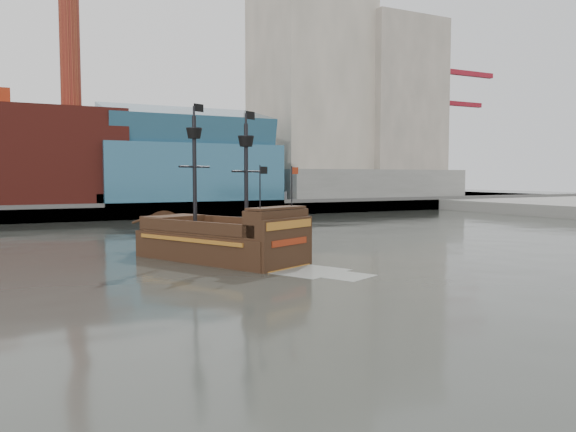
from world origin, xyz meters
TOP-DOWN VIEW (x-y plane):
  - ground at (0.00, 0.00)m, footprint 400.00×400.00m
  - promenade_far at (0.00, 92.00)m, footprint 220.00×60.00m
  - seawall at (0.00, 62.50)m, footprint 220.00×1.00m
  - skyline at (5.21, 84.56)m, footprint 149.00×45.00m
  - crane_a at (78.63, 82.00)m, footprint 22.50×4.00m
  - crane_b at (88.23, 92.00)m, footprint 19.10×4.00m
  - pirate_ship at (-3.33, 16.82)m, footprint 12.25×18.30m

SIDE VIEW (x-z plane):
  - ground at x=0.00m, z-range 0.00..0.00m
  - promenade_far at x=0.00m, z-range 0.00..2.00m
  - pirate_ship at x=-3.33m, z-range -5.43..7.84m
  - seawall at x=0.00m, z-range 0.00..2.60m
  - crane_b at x=88.23m, z-range 2.45..28.70m
  - crane_a at x=78.63m, z-range 2.99..35.24m
  - skyline at x=5.21m, z-range -6.45..55.55m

